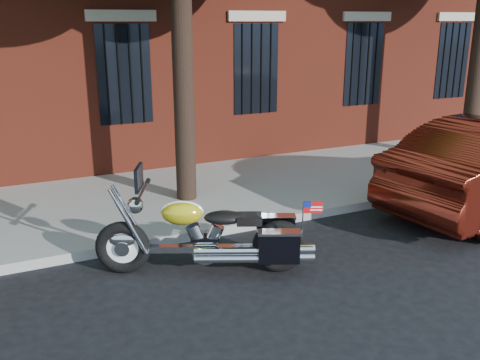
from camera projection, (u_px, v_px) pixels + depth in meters
name	position (u px, v px, depth m)	size (l,w,h in m)	color
ground	(226.00, 276.00, 7.10)	(120.00, 120.00, 0.00)	black
curb	(190.00, 235.00, 8.27)	(40.00, 0.16, 0.15)	gray
sidewalk	(155.00, 200.00, 9.90)	(40.00, 3.60, 0.15)	gray
motorcycle	(212.00, 238.00, 7.06)	(2.63, 1.64, 1.48)	black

